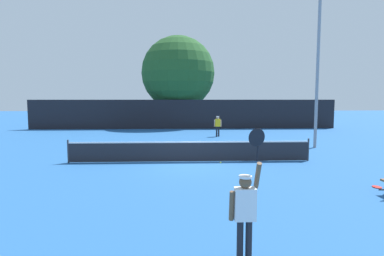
{
  "coord_description": "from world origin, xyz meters",
  "views": [
    {
      "loc": [
        -0.54,
        -14.68,
        2.99
      ],
      "look_at": [
        0.19,
        2.48,
        1.36
      ],
      "focal_mm": 29.64,
      "sensor_mm": 36.0,
      "label": 1
    }
  ],
  "objects_px": {
    "player_receiving": "(218,124)",
    "parked_car_near": "(115,118)",
    "parked_car_mid": "(195,116)",
    "parked_car_far": "(259,116)",
    "spare_racket": "(377,187)",
    "tennis_ball": "(221,162)",
    "player_serving": "(245,205)",
    "light_pole": "(318,57)",
    "large_tree": "(178,73)"
  },
  "relations": [
    {
      "from": "player_serving",
      "to": "parked_car_mid",
      "type": "distance_m",
      "value": 34.07
    },
    {
      "from": "player_receiving",
      "to": "light_pole",
      "type": "height_order",
      "value": "light_pole"
    },
    {
      "from": "parked_car_far",
      "to": "large_tree",
      "type": "bearing_deg",
      "value": -149.65
    },
    {
      "from": "large_tree",
      "to": "tennis_ball",
      "type": "bearing_deg",
      "value": -84.31
    },
    {
      "from": "spare_racket",
      "to": "parked_car_far",
      "type": "distance_m",
      "value": 28.97
    },
    {
      "from": "player_receiving",
      "to": "parked_car_mid",
      "type": "relative_size",
      "value": 0.38
    },
    {
      "from": "spare_racket",
      "to": "parked_car_far",
      "type": "height_order",
      "value": "parked_car_far"
    },
    {
      "from": "player_serving",
      "to": "spare_racket",
      "type": "bearing_deg",
      "value": 40.1
    },
    {
      "from": "player_receiving",
      "to": "parked_car_near",
      "type": "distance_m",
      "value": 15.26
    },
    {
      "from": "spare_racket",
      "to": "large_tree",
      "type": "relative_size",
      "value": 0.05
    },
    {
      "from": "tennis_ball",
      "to": "parked_car_near",
      "type": "distance_m",
      "value": 23.32
    },
    {
      "from": "spare_racket",
      "to": "parked_car_far",
      "type": "xyz_separation_m",
      "value": [
        3.38,
        28.76,
        0.76
      ]
    },
    {
      "from": "parked_car_far",
      "to": "parked_car_mid",
      "type": "bearing_deg",
      "value": 178.78
    },
    {
      "from": "light_pole",
      "to": "parked_car_mid",
      "type": "distance_m",
      "value": 22.25
    },
    {
      "from": "player_receiving",
      "to": "spare_racket",
      "type": "distance_m",
      "value": 14.8
    },
    {
      "from": "parked_car_mid",
      "to": "parked_car_far",
      "type": "relative_size",
      "value": 0.98
    },
    {
      "from": "light_pole",
      "to": "parked_car_near",
      "type": "bearing_deg",
      "value": 132.09
    },
    {
      "from": "tennis_ball",
      "to": "spare_racket",
      "type": "xyz_separation_m",
      "value": [
        4.72,
        -4.2,
        -0.01
      ]
    },
    {
      "from": "light_pole",
      "to": "parked_car_mid",
      "type": "xyz_separation_m",
      "value": [
        -6.16,
        20.88,
        -4.62
      ]
    },
    {
      "from": "player_serving",
      "to": "light_pole",
      "type": "bearing_deg",
      "value": 61.83
    },
    {
      "from": "parked_car_mid",
      "to": "parked_car_far",
      "type": "height_order",
      "value": "same"
    },
    {
      "from": "light_pole",
      "to": "parked_car_far",
      "type": "xyz_separation_m",
      "value": [
        1.76,
        20.16,
        -4.62
      ]
    },
    {
      "from": "large_tree",
      "to": "player_receiving",
      "type": "bearing_deg",
      "value": -72.0
    },
    {
      "from": "player_serving",
      "to": "parked_car_far",
      "type": "relative_size",
      "value": 0.57
    },
    {
      "from": "large_tree",
      "to": "parked_car_mid",
      "type": "xyz_separation_m",
      "value": [
        2.12,
        5.7,
        -4.85
      ]
    },
    {
      "from": "parked_car_near",
      "to": "parked_car_far",
      "type": "bearing_deg",
      "value": 12.27
    },
    {
      "from": "player_receiving",
      "to": "spare_racket",
      "type": "xyz_separation_m",
      "value": [
        3.6,
        -14.32,
        -0.95
      ]
    },
    {
      "from": "parked_car_mid",
      "to": "parked_car_near",
      "type": "bearing_deg",
      "value": -158.33
    },
    {
      "from": "light_pole",
      "to": "parked_car_near",
      "type": "xyz_separation_m",
      "value": [
        -15.42,
        17.06,
        -4.62
      ]
    },
    {
      "from": "spare_racket",
      "to": "parked_car_mid",
      "type": "height_order",
      "value": "parked_car_mid"
    },
    {
      "from": "parked_car_near",
      "to": "large_tree",
      "type": "bearing_deg",
      "value": -12.81
    },
    {
      "from": "tennis_ball",
      "to": "large_tree",
      "type": "distance_m",
      "value": 20.45
    },
    {
      "from": "player_serving",
      "to": "light_pole",
      "type": "distance_m",
      "value": 15.57
    },
    {
      "from": "parked_car_near",
      "to": "parked_car_mid",
      "type": "height_order",
      "value": "same"
    },
    {
      "from": "parked_car_near",
      "to": "parked_car_far",
      "type": "distance_m",
      "value": 17.45
    },
    {
      "from": "player_receiving",
      "to": "parked_car_mid",
      "type": "xyz_separation_m",
      "value": [
        -0.95,
        15.15,
        -0.19
      ]
    },
    {
      "from": "light_pole",
      "to": "parked_car_far",
      "type": "relative_size",
      "value": 2.23
    },
    {
      "from": "parked_car_mid",
      "to": "parked_car_far",
      "type": "distance_m",
      "value": 7.95
    },
    {
      "from": "player_receiving",
      "to": "parked_car_mid",
      "type": "distance_m",
      "value": 15.18
    },
    {
      "from": "light_pole",
      "to": "parked_car_mid",
      "type": "bearing_deg",
      "value": 106.44
    },
    {
      "from": "player_serving",
      "to": "parked_car_mid",
      "type": "relative_size",
      "value": 0.58
    },
    {
      "from": "parked_car_far",
      "to": "light_pole",
      "type": "bearing_deg",
      "value": -91.05
    },
    {
      "from": "tennis_ball",
      "to": "parked_car_far",
      "type": "relative_size",
      "value": 0.02
    },
    {
      "from": "player_receiving",
      "to": "large_tree",
      "type": "relative_size",
      "value": 0.17
    },
    {
      "from": "tennis_ball",
      "to": "spare_racket",
      "type": "bearing_deg",
      "value": -41.68
    },
    {
      "from": "player_receiving",
      "to": "parked_car_mid",
      "type": "height_order",
      "value": "parked_car_mid"
    },
    {
      "from": "parked_car_mid",
      "to": "parked_car_far",
      "type": "xyz_separation_m",
      "value": [
        7.92,
        -0.72,
        0.0
      ]
    },
    {
      "from": "parked_car_mid",
      "to": "player_serving",
      "type": "bearing_deg",
      "value": -92.22
    },
    {
      "from": "player_receiving",
      "to": "tennis_ball",
      "type": "xyz_separation_m",
      "value": [
        -1.12,
        -10.12,
        -0.93
      ]
    },
    {
      "from": "parked_car_mid",
      "to": "player_receiving",
      "type": "bearing_deg",
      "value": -87.14
    }
  ]
}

